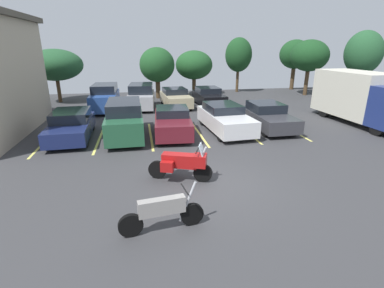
# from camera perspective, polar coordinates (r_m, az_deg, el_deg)

# --- Properties ---
(ground) EXTENTS (44.00, 44.00, 0.10)m
(ground) POSITION_cam_1_polar(r_m,az_deg,el_deg) (10.23, 4.18, -7.99)
(ground) COLOR #38383A
(motorcycle_touring) EXTENTS (2.22, 1.19, 1.41)m
(motorcycle_touring) POSITION_cam_1_polar(r_m,az_deg,el_deg) (10.12, -1.96, -3.79)
(motorcycle_touring) COLOR black
(motorcycle_touring) RESTS_ON ground
(motorcycle_second) EXTENTS (2.24, 0.62, 1.27)m
(motorcycle_second) POSITION_cam_1_polar(r_m,az_deg,el_deg) (7.58, -5.85, -13.30)
(motorcycle_second) COLOR black
(motorcycle_second) RESTS_ON ground
(parking_stripes) EXTENTS (13.42, 5.00, 0.01)m
(parking_stripes) POSITION_cam_1_polar(r_m,az_deg,el_deg) (15.69, -3.37, 1.95)
(parking_stripes) COLOR #EAE066
(parking_stripes) RESTS_ON ground
(car_navy) EXTENTS (2.08, 4.67, 1.41)m
(car_navy) POSITION_cam_1_polar(r_m,az_deg,el_deg) (16.10, -22.92, 3.47)
(car_navy) COLOR navy
(car_navy) RESTS_ON ground
(car_green) EXTENTS (1.87, 4.75, 1.89)m
(car_green) POSITION_cam_1_polar(r_m,az_deg,el_deg) (15.40, -13.24, 4.77)
(car_green) COLOR #235638
(car_green) RESTS_ON ground
(car_maroon) EXTENTS (2.15, 4.50, 1.44)m
(car_maroon) POSITION_cam_1_polar(r_m,az_deg,el_deg) (15.52, -3.90, 4.43)
(car_maroon) COLOR maroon
(car_maroon) RESTS_ON ground
(car_white) EXTENTS (2.25, 4.93, 1.49)m
(car_white) POSITION_cam_1_polar(r_m,az_deg,el_deg) (16.24, 6.53, 5.13)
(car_white) COLOR white
(car_white) RESTS_ON ground
(car_charcoal) EXTENTS (1.91, 4.51, 1.45)m
(car_charcoal) POSITION_cam_1_polar(r_m,az_deg,el_deg) (17.30, 14.82, 5.34)
(car_charcoal) COLOR #38383D
(car_charcoal) RESTS_ON ground
(car_far_blue) EXTENTS (1.87, 4.34, 1.91)m
(car_far_blue) POSITION_cam_1_polar(r_m,az_deg,el_deg) (22.41, -16.94, 8.80)
(car_far_blue) COLOR #2D519E
(car_far_blue) RESTS_ON ground
(car_far_silver) EXTENTS (2.17, 4.39, 1.83)m
(car_far_silver) POSITION_cam_1_polar(r_m,az_deg,el_deg) (22.67, -10.05, 9.32)
(car_far_silver) COLOR #B7B7BC
(car_far_silver) RESTS_ON ground
(car_far_champagne) EXTENTS (2.19, 4.38, 1.43)m
(car_far_champagne) POSITION_cam_1_polar(r_m,az_deg,el_deg) (22.94, -3.31, 9.16)
(car_far_champagne) COLOR #C1B289
(car_far_champagne) RESTS_ON ground
(car_far_black) EXTENTS (1.94, 4.36, 1.46)m
(car_far_black) POSITION_cam_1_polar(r_m,az_deg,el_deg) (23.30, 3.33, 9.36)
(car_far_black) COLOR black
(car_far_black) RESTS_ON ground
(box_truck) EXTENTS (2.67, 6.88, 3.09)m
(box_truck) POSITION_cam_1_polar(r_m,az_deg,el_deg) (20.56, 30.83, 8.06)
(box_truck) COLOR navy
(box_truck) RESTS_ON ground
(tree_center) EXTENTS (4.45, 4.45, 4.38)m
(tree_center) POSITION_cam_1_polar(r_m,az_deg,el_deg) (27.11, -25.61, 14.01)
(tree_center) COLOR #4C3823
(tree_center) RESTS_ON ground
(tree_left) EXTENTS (3.29, 3.29, 5.27)m
(tree_left) POSITION_cam_1_polar(r_m,az_deg,el_deg) (34.23, 19.85, 16.42)
(tree_left) COLOR #4C3823
(tree_left) RESTS_ON ground
(tree_right) EXTENTS (3.55, 3.55, 5.18)m
(tree_right) POSITION_cam_1_polar(r_m,az_deg,el_deg) (30.44, 22.38, 15.93)
(tree_right) COLOR #4C3823
(tree_right) RESTS_ON ground
(tree_center_left) EXTENTS (3.13, 3.13, 4.50)m
(tree_center_left) POSITION_cam_1_polar(r_m,az_deg,el_deg) (26.79, -6.97, 15.35)
(tree_center_left) COLOR #4C3823
(tree_center_left) RESTS_ON ground
(tree_far_left) EXTENTS (3.41, 3.41, 6.01)m
(tree_far_left) POSITION_cam_1_polar(r_m,az_deg,el_deg) (32.85, 30.99, 15.29)
(tree_far_left) COLOR #4C3823
(tree_far_left) RESTS_ON ground
(tree_rear) EXTENTS (2.70, 2.70, 5.43)m
(tree_rear) POSITION_cam_1_polar(r_m,az_deg,el_deg) (30.85, 9.26, 17.10)
(tree_rear) COLOR #4C3823
(tree_rear) RESTS_ON ground
(tree_far_right) EXTENTS (3.55, 3.55, 4.21)m
(tree_far_right) POSITION_cam_1_polar(r_m,az_deg,el_deg) (28.66, 0.41, 15.44)
(tree_far_right) COLOR #4C3823
(tree_far_right) RESTS_ON ground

